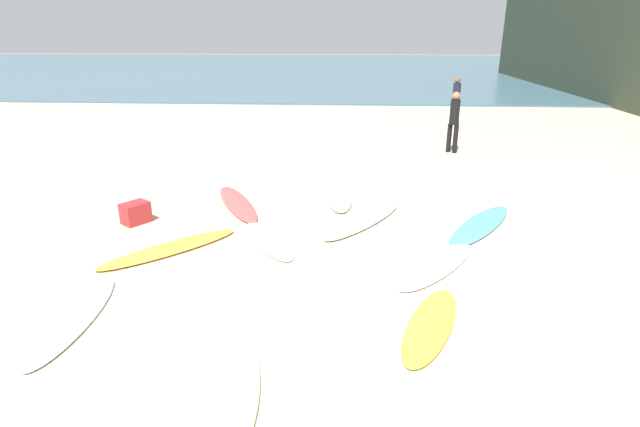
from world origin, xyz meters
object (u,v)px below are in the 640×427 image
Objects in this scene: beachgoer_mid at (454,119)px; beach_cooler at (136,213)px; surfboard_9 at (73,318)px; surfboard_4 at (238,203)px; surfboard_1 at (436,265)px; surfboard_6 at (480,225)px; beachgoer_near at (456,98)px; surfboard_0 at (235,393)px; surfboard_8 at (268,240)px; surfboard_5 at (363,220)px; surfboard_3 at (339,195)px; surfboard_7 at (170,249)px; surfboard_2 at (430,325)px.

beachgoer_mid is 9.58m from beach_cooler.
surfboard_4 is at bearing -107.09° from surfboard_9.
surfboard_4 is at bearing 75.39° from beachgoer_mid.
surfboard_9 reaches higher than surfboard_1.
surfboard_6 is 10.66m from beachgoer_near.
surfboard_6 is (3.72, 4.95, -0.01)m from surfboard_0.
surfboard_5 is at bearing 1.91° from surfboard_8.
surfboard_3 is (-1.66, 3.43, 0.01)m from surfboard_1.
beach_cooler is at bearing -2.67° from surfboard_7.
surfboard_2 is 3.92× the size of beach_cooler.
surfboard_1 is 0.87× the size of surfboard_7.
surfboard_5 is 3.69m from surfboard_7.
beachgoer_near is at bearing -74.84° from surfboard_7.
surfboard_0 and surfboard_4 have the same top height.
surfboard_6 is 5.80m from surfboard_7.
surfboard_7 reaches higher than surfboard_0.
surfboard_1 is at bearing -138.65° from surfboard_7.
surfboard_2 is 14.38m from beachgoer_near.
surfboard_1 is at bearing 118.71° from surfboard_4.
surfboard_7 is (-4.15, 2.09, 0.01)m from surfboard_2.
surfboard_5 is 1.30× the size of surfboard_8.
surfboard_6 is at bearing 1.68° from beach_cooler.
surfboard_8 is at bearing 155.48° from surfboard_2.
surfboard_6 is 1.44× the size of beachgoer_near.
surfboard_3 is 1.31× the size of beachgoer_near.
surfboard_1 is 1.22× the size of beachgoer_mid.
surfboard_4 is at bearing -156.62° from surfboard_6.
beach_cooler is (-1.77, -1.13, 0.17)m from surfboard_4.
beachgoer_near is at bearing -120.42° from surfboard_9.
surfboard_2 is 3.70m from surfboard_5.
surfboard_9 is at bearing -81.05° from beach_cooler.
beach_cooler is at bearing 135.05° from surfboard_8.
surfboard_0 is 4.00m from surfboard_8.
beachgoer_near reaches higher than surfboard_1.
surfboard_5 is 0.99× the size of surfboard_7.
surfboard_1 is 1.15× the size of surfboard_8.
beach_cooler is (-3.94, -1.83, 0.16)m from surfboard_3.
surfboard_1 is at bearing 110.65° from beachgoer_mid.
surfboard_2 is 0.83× the size of surfboard_3.
surfboard_3 reaches higher than surfboard_1.
beachgoer_near is 4.61m from beachgoer_mid.
surfboard_5 is at bearing 97.31° from beachgoer_mid.
surfboard_8 is at bearing 20.42° from surfboard_1.
beachgoer_mid is (5.49, 5.06, 0.98)m from surfboard_4.
surfboard_7 is (-4.50, 0.36, 0.01)m from surfboard_1.
surfboard_0 is 4.00m from surfboard_7.
surfboard_3 is 4.72× the size of beach_cooler.
surfboard_0 is 0.86× the size of surfboard_9.
surfboard_6 is 5.18× the size of beach_cooler.
surfboard_8 is 1.07× the size of beachgoer_mid.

